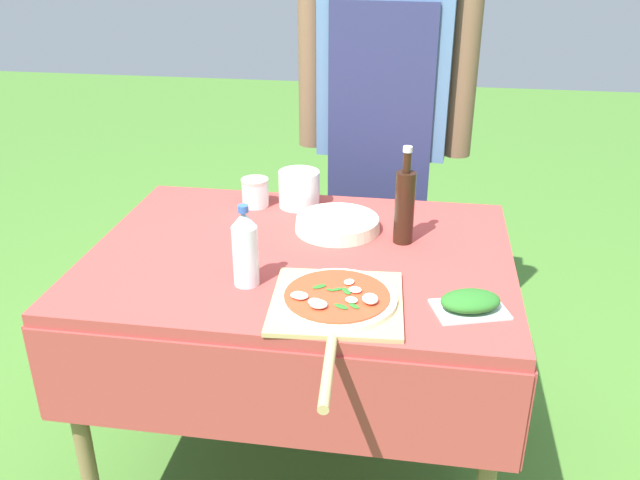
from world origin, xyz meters
The scene contains 10 objects.
ground_plane centered at (0.00, 0.00, 0.00)m, with size 12.00×12.00×0.00m, color #477A2D.
prep_table centered at (0.00, 0.00, 0.71)m, with size 1.22×0.91×0.81m.
person_cook centered at (0.18, 0.77, 1.03)m, with size 0.65×0.25×1.75m.
pizza_on_peel centered at (0.15, -0.30, 0.82)m, with size 0.35×0.58×0.05m.
oil_bottle centered at (0.29, 0.11, 0.92)m, with size 0.06×0.06×0.29m.
water_bottle centered at (-0.10, -0.21, 0.91)m, with size 0.07×0.07×0.22m.
herb_container centered at (0.47, -0.26, 0.83)m, with size 0.20×0.17×0.05m.
mixing_tub centered at (-0.07, 0.34, 0.87)m, with size 0.14×0.14×0.12m, color silver.
plate_stack centered at (0.09, 0.16, 0.83)m, with size 0.26×0.26×0.04m.
sauce_jar centered at (-0.21, 0.32, 0.85)m, with size 0.09×0.09×0.09m.
Camera 1 is at (0.33, -1.72, 1.67)m, focal length 38.00 mm.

